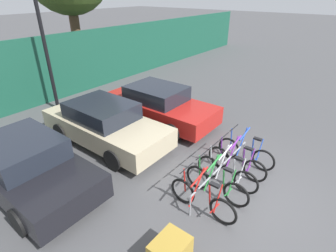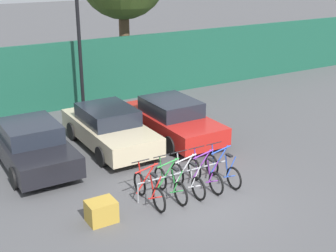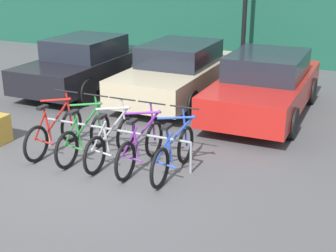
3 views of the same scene
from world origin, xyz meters
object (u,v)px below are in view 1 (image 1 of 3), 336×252
object	(u,v)px
car_beige	(105,124)
cargo_crate	(170,252)
bicycle_silver	(227,173)
lamp_post	(42,34)
bike_rack	(222,168)
bicycle_green	(216,184)
bicycle_blue	(245,153)
car_black	(27,165)
bicycle_purple	(236,162)
car_red	(158,105)
bicycle_red	(202,199)

from	to	relation	value
car_beige	cargo_crate	distance (m)	4.85
bicycle_silver	lamp_post	xyz separation A→B (m)	(0.09, 7.97, 2.69)
bicycle_silver	lamp_post	bearing A→B (deg)	90.92
bike_rack	bicycle_green	size ratio (longest dim) A/B	1.72
bicycle_blue	lamp_post	size ratio (longest dim) A/B	0.31
bike_rack	car_black	distance (m)	4.89
bicycle_purple	lamp_post	distance (m)	8.43
bike_rack	bicycle_green	distance (m)	0.58
car_red	bicycle_green	bearing A→B (deg)	-122.13
bike_rack	lamp_post	world-z (taller)	lamp_post
car_beige	cargo_crate	size ratio (longest dim) A/B	6.37
bike_rack	bicycle_blue	size ratio (longest dim) A/B	1.72
bicycle_green	bicycle_silver	size ratio (longest dim) A/B	1.00
bicycle_silver	cargo_crate	world-z (taller)	bicycle_silver
car_black	cargo_crate	xyz separation A→B (m)	(0.50, -4.10, -0.42)
bicycle_red	car_black	size ratio (longest dim) A/B	0.41
car_red	lamp_post	distance (m)	5.13
bicycle_blue	car_red	world-z (taller)	car_red
car_beige	bicycle_purple	bearing A→B (deg)	-75.54
car_black	bike_rack	bearing A→B (deg)	-50.05
car_red	cargo_crate	distance (m)	5.97
bike_rack	bicycle_silver	size ratio (longest dim) A/B	1.72
bike_rack	bicycle_red	bearing A→B (deg)	-172.94
bicycle_purple	car_beige	world-z (taller)	car_beige
bicycle_red	lamp_post	xyz separation A→B (m)	(1.30, 7.97, 2.69)
bicycle_green	bicycle_purple	distance (m)	1.14
bicycle_blue	car_beige	distance (m)	4.45
bicycle_purple	bicycle_blue	distance (m)	0.61
bicycle_purple	bicycle_blue	size ratio (longest dim) A/B	1.00
bicycle_silver	bicycle_blue	xyz separation A→B (m)	(1.19, 0.00, 0.00)
bicycle_green	bicycle_silver	distance (m)	0.56
bicycle_silver	bicycle_blue	distance (m)	1.19
bicycle_purple	car_red	size ratio (longest dim) A/B	0.39
lamp_post	bicycle_red	bearing A→B (deg)	-99.24
car_black	car_red	xyz separation A→B (m)	(4.95, -0.13, 0.00)
lamp_post	cargo_crate	size ratio (longest dim) A/B	7.77
bicycle_silver	car_red	distance (m)	4.19
cargo_crate	car_black	bearing A→B (deg)	97.00
bicycle_red	bicycle_purple	xyz separation A→B (m)	(1.79, 0.00, 0.00)
car_red	bicycle_red	bearing A→B (deg)	-128.68
bicycle_blue	car_black	xyz separation A→B (m)	(-4.34, 3.90, 0.31)
cargo_crate	bicycle_purple	bearing A→B (deg)	3.60
bike_rack	lamp_post	size ratio (longest dim) A/B	0.54
bicycle_green	bicycle_silver	bearing A→B (deg)	-1.91
bicycle_purple	lamp_post	bearing A→B (deg)	95.44
bicycle_purple	car_red	bearing A→B (deg)	73.90
bicycle_red	car_red	bearing A→B (deg)	53.32
bike_rack	bicycle_blue	distance (m)	1.21
bike_rack	bicycle_green	xyz separation A→B (m)	(-0.55, -0.15, -0.10)
bicycle_green	car_black	world-z (taller)	car_black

